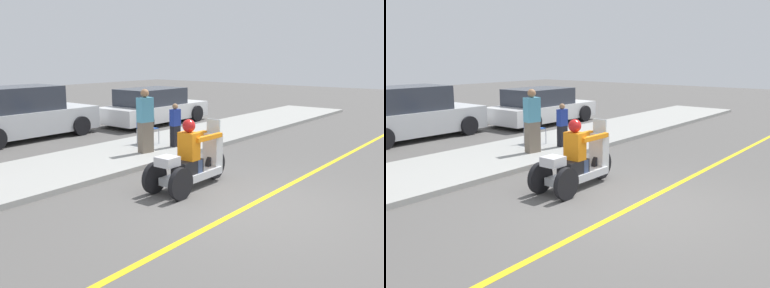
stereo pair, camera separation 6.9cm
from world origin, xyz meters
The scene contains 9 objects.
ground_plane centered at (0.00, 0.00, 0.00)m, with size 60.00×60.00×0.00m, color #565451.
lane_stripe centered at (0.22, 0.00, 0.00)m, with size 24.00×0.12×0.01m.
sidewalk_strip centered at (0.00, 4.60, 0.06)m, with size 28.00×2.80×0.12m.
motorcycle_trike centered at (0.22, 1.49, 0.50)m, with size 2.17×0.76×1.40m.
spectator_end_of_line centered at (1.58, 4.10, 0.92)m, with size 0.43×0.30×1.66m.
spectator_near_curb centered at (2.62, 3.97, 0.70)m, with size 0.29×0.19×1.21m.
folding_chair_set_back centered at (2.42, 4.93, 0.62)m, with size 0.48×0.48×0.82m.
parked_car_lot_center centered at (5.83, 7.80, 0.66)m, with size 4.49×2.07×1.39m.
parked_car_lot_far centered at (0.94, 8.90, 0.78)m, with size 4.57×2.01×1.68m.
Camera 2 is at (-6.27, -3.70, 2.61)m, focal length 40.00 mm.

